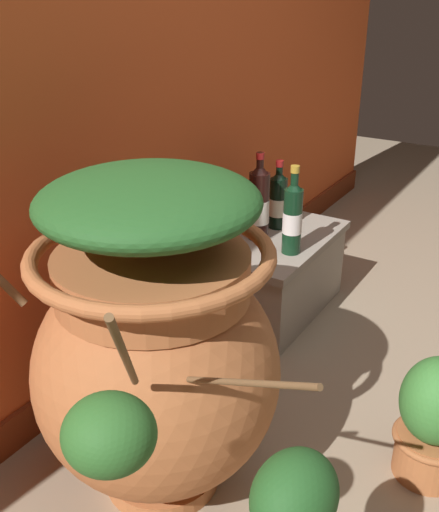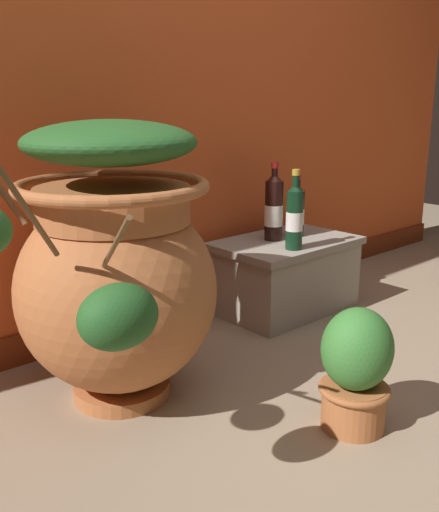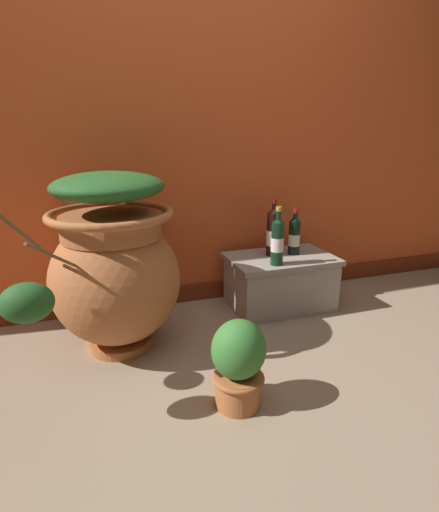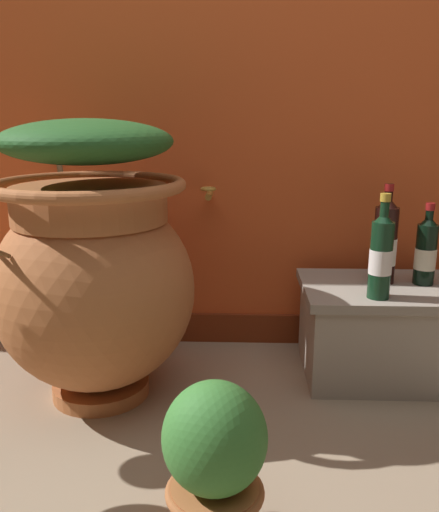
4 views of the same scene
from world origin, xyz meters
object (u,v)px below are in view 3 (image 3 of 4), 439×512
wine_bottle_right (277,240)px  wine_bottle_middle (294,235)px  potted_shrub (239,363)px  terracotta_urn (113,265)px  wine_bottle_left (273,232)px

wine_bottle_right → wine_bottle_middle: bearing=38.6°
wine_bottle_middle → potted_shrub: bearing=-129.7°
terracotta_urn → potted_shrub: terracotta_urn is taller
terracotta_urn → wine_bottle_middle: (1.07, 0.20, 0.01)m
wine_bottle_left → wine_bottle_middle: (0.13, -0.01, -0.03)m
wine_bottle_middle → potted_shrub: size_ratio=0.76×
wine_bottle_left → wine_bottle_middle: 0.14m
wine_bottle_middle → potted_shrub: wine_bottle_middle is taller
terracotta_urn → potted_shrub: (0.40, -0.60, -0.25)m
wine_bottle_middle → wine_bottle_right: wine_bottle_right is taller
wine_bottle_left → wine_bottle_middle: wine_bottle_left is taller
wine_bottle_left → potted_shrub: wine_bottle_left is taller
wine_bottle_left → wine_bottle_right: size_ratio=1.03×
wine_bottle_left → wine_bottle_right: (-0.06, -0.17, -0.00)m
wine_bottle_right → potted_shrub: wine_bottle_right is taller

